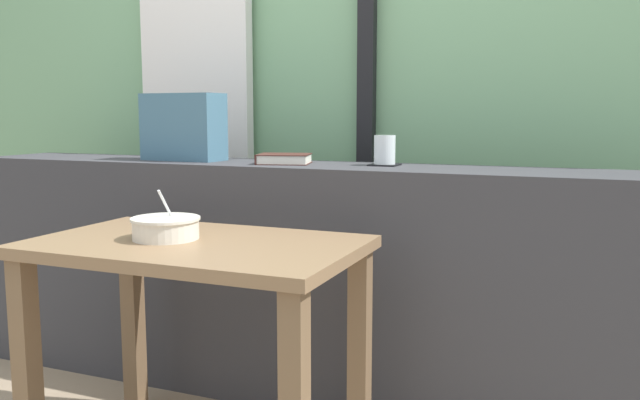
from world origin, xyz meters
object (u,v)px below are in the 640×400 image
(coaster_square, at_px, (384,165))
(soup_bowl, at_px, (166,228))
(breakfast_table, at_px, (196,285))
(throw_pillow, at_px, (183,127))
(juice_glass, at_px, (385,151))
(closed_book, at_px, (284,159))

(coaster_square, bearing_deg, soup_bowl, -125.88)
(breakfast_table, distance_m, throw_pillow, 0.86)
(breakfast_table, bearing_deg, throw_pillow, 125.92)
(coaster_square, distance_m, soup_bowl, 0.82)
(juice_glass, bearing_deg, closed_book, -170.77)
(throw_pillow, relative_size, soup_bowl, 1.58)
(coaster_square, relative_size, throw_pillow, 0.31)
(juice_glass, relative_size, closed_book, 0.46)
(breakfast_table, relative_size, closed_book, 4.28)
(breakfast_table, bearing_deg, soup_bowl, -174.86)
(breakfast_table, relative_size, coaster_square, 9.49)
(breakfast_table, height_order, closed_book, closed_book)
(coaster_square, height_order, soup_bowl, coaster_square)
(closed_book, bearing_deg, soup_bowl, -100.00)
(breakfast_table, height_order, throw_pillow, throw_pillow)
(breakfast_table, bearing_deg, coaster_square, 59.68)
(throw_pillow, bearing_deg, closed_book, -1.30)
(coaster_square, bearing_deg, throw_pillow, -176.47)
(juice_glass, height_order, throw_pillow, throw_pillow)
(breakfast_table, xyz_separation_m, coaster_square, (0.38, 0.64, 0.32))
(coaster_square, height_order, juice_glass, juice_glass)
(juice_glass, bearing_deg, coaster_square, 90.00)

